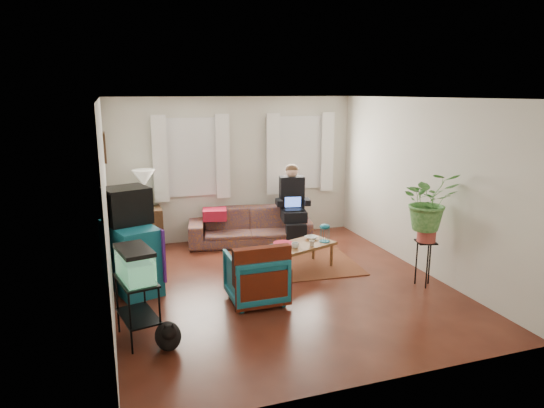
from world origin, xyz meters
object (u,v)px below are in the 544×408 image
object	(u,v)px
coffee_table	(302,256)
sofa	(250,221)
aquarium_stand	(138,310)
armchair	(256,274)
dresser	(131,257)
plant_stand	(424,263)
side_table	(147,229)

from	to	relation	value
coffee_table	sofa	bearing A→B (deg)	84.78
aquarium_stand	coffee_table	size ratio (longest dim) A/B	0.71
sofa	coffee_table	xyz separation A→B (m)	(0.40, -1.53, -0.22)
armchair	coffee_table	size ratio (longest dim) A/B	0.74
sofa	coffee_table	world-z (taller)	sofa
dresser	aquarium_stand	xyz separation A→B (m)	(-0.01, -1.50, -0.11)
dresser	plant_stand	xyz separation A→B (m)	(3.90, -1.21, -0.14)
dresser	plant_stand	bearing A→B (deg)	-35.10
aquarium_stand	coffee_table	distance (m)	2.92
aquarium_stand	dresser	bearing A→B (deg)	77.40
sofa	armchair	bearing A→B (deg)	-92.95
dresser	aquarium_stand	size ratio (longest dim) A/B	1.47
side_table	aquarium_stand	distance (m)	3.19
sofa	aquarium_stand	bearing A→B (deg)	-114.28
dresser	coffee_table	distance (m)	2.54
dresser	armchair	distance (m)	1.78
side_table	armchair	size ratio (longest dim) A/B	1.01
coffee_table	side_table	bearing A→B (deg)	121.89
side_table	dresser	distance (m)	1.71
side_table	aquarium_stand	bearing A→B (deg)	-96.29
aquarium_stand	coffee_table	bearing A→B (deg)	17.49
dresser	coffee_table	world-z (taller)	dresser
dresser	coffee_table	size ratio (longest dim) A/B	1.04
dresser	plant_stand	size ratio (longest dim) A/B	1.58
aquarium_stand	coffee_table	xyz separation A→B (m)	(2.53, 1.44, -0.15)
side_table	aquarium_stand	size ratio (longest dim) A/B	1.06
armchair	plant_stand	bearing A→B (deg)	173.64
side_table	plant_stand	distance (m)	4.58
side_table	armchair	distance (m)	2.87
side_table	plant_stand	xyz separation A→B (m)	(3.56, -2.88, -0.04)
armchair	dresser	bearing A→B (deg)	-32.33
plant_stand	dresser	bearing A→B (deg)	162.74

